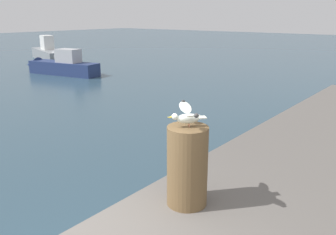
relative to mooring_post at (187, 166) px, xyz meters
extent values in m
cylinder|color=brown|center=(0.00, 0.00, 0.00)|extent=(0.42, 0.42, 0.84)
cylinder|color=tan|center=(0.02, 0.01, 0.44)|extent=(0.01, 0.01, 0.04)
cylinder|color=tan|center=(0.00, -0.02, 0.44)|extent=(0.01, 0.01, 0.04)
ellipsoid|color=silver|center=(0.00, 0.00, 0.50)|extent=(0.23, 0.22, 0.10)
sphere|color=silver|center=(-0.10, 0.09, 0.53)|extent=(0.06, 0.06, 0.06)
cone|color=yellow|center=(-0.14, 0.12, 0.53)|extent=(0.05, 0.04, 0.02)
cube|color=silver|center=(0.11, -0.09, 0.51)|extent=(0.11, 0.11, 0.01)
ellipsoid|color=silver|center=(0.11, 0.11, 0.58)|extent=(0.23, 0.25, 0.09)
sphere|color=#323232|center=(0.18, 0.19, 0.61)|extent=(0.04, 0.04, 0.04)
ellipsoid|color=silver|center=(-0.09, -0.13, 0.58)|extent=(0.23, 0.25, 0.09)
sphere|color=#323232|center=(-0.16, -0.20, 0.61)|extent=(0.04, 0.04, 0.04)
cube|color=navy|center=(8.62, 14.33, -1.31)|extent=(1.81, 4.26, 0.68)
cone|color=navy|center=(8.16, 16.61, -1.28)|extent=(1.07, 1.07, 0.91)
cube|color=#B2B2B7|center=(8.70, 13.96, -0.62)|extent=(0.99, 1.34, 0.70)
cube|color=gray|center=(11.77, 20.46, -1.29)|extent=(2.80, 5.23, 0.73)
cone|color=gray|center=(10.84, 17.76, -1.25)|extent=(1.39, 1.39, 1.10)
cube|color=white|center=(11.86, 20.74, -0.44)|extent=(1.04, 1.36, 0.98)
camera|label=1|loc=(-2.69, -1.89, 1.48)|focal=37.64mm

